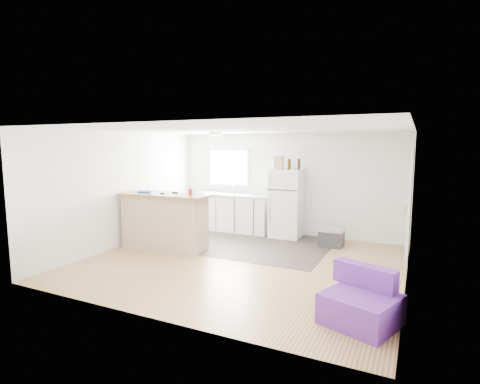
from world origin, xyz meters
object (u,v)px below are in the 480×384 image
peninsula (165,221)px  bottle_left (289,164)px  cleaner_jug (161,244)px  cooler (331,237)px  purple_seat (361,304)px  blue_tray (147,192)px  bottle_right (299,164)px  cardboard_box (279,163)px  red_cup (190,192)px  mop (147,238)px  kitchen_cabinets (231,212)px  refrigerator (286,203)px

peninsula → bottle_left: 3.00m
cleaner_jug → cooler: bearing=33.2°
peninsula → purple_seat: 4.41m
blue_tray → bottle_right: bottle_right is taller
bottle_left → cardboard_box: bearing=164.3°
cooler → red_cup: 3.09m
bottle_right → purple_seat: bearing=-62.4°
blue_tray → cardboard_box: size_ratio=1.00×
mop → bottle_left: size_ratio=5.00×
cooler → cleaner_jug: (-3.02, -1.81, -0.07)m
blue_tray → bottle_left: size_ratio=1.20×
kitchen_cabinets → cardboard_box: bearing=-3.3°
cleaner_jug → blue_tray: size_ratio=1.04×
mop → bottle_right: 3.66m
cooler → bottle_left: bearing=166.0°
purple_seat → bottle_right: size_ratio=3.98×
cardboard_box → bottle_right: (0.47, -0.01, -0.02)m
blue_tray → bottle_right: 3.37m
bottle_left → mop: bearing=-137.9°
red_cup → bottle_right: 2.59m
cooler → red_cup: red_cup is taller
refrigerator → mop: bearing=-137.4°
peninsula → cleaner_jug: peninsula is taller
purple_seat → mop: mop is taller
refrigerator → cleaner_jug: bearing=-132.4°
refrigerator → blue_tray: refrigerator is taller
cooler → mop: (-3.39, -1.81, 0.03)m
peninsula → bottle_right: bottle_right is taller
refrigerator → bottle_left: bearing=-50.2°
bottle_left → blue_tray: bearing=-140.4°
purple_seat → kitchen_cabinets: bearing=154.7°
kitchen_cabinets → cleaner_jug: bearing=-102.4°
peninsula → bottle_right: size_ratio=7.64×
bottle_left → bottle_right: same height
kitchen_cabinets → red_cup: (0.16, -2.05, 0.74)m
cooler → cardboard_box: cardboard_box is taller
refrigerator → purple_seat: (2.18, -3.65, -0.55)m
cardboard_box → bottle_right: cardboard_box is taller
red_cup → cardboard_box: (1.10, 2.01, 0.51)m
cooler → blue_tray: bearing=-151.9°
cleaner_jug → mop: bearing=-177.0°
peninsula → cardboard_box: size_ratio=6.36×
kitchen_cabinets → peninsula: bearing=-103.9°
kitchen_cabinets → cooler: 2.64m
bottle_right → kitchen_cabinets: bearing=178.5°
bottle_right → mop: bearing=-139.3°
cardboard_box → bottle_right: 0.48m
cleaner_jug → bottle_right: (2.17, 2.18, 1.56)m
bottle_right → cleaner_jug: bearing=-134.9°
refrigerator → mop: refrigerator is taller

